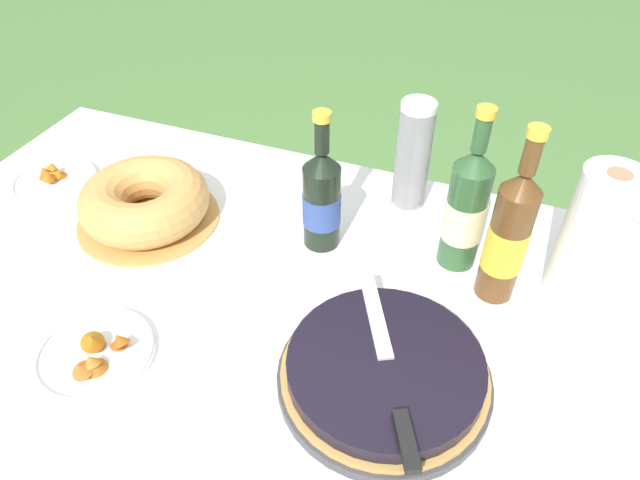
{
  "coord_description": "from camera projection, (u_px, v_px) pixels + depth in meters",
  "views": [
    {
      "loc": [
        0.28,
        -0.64,
        1.54
      ],
      "look_at": [
        -0.02,
        0.12,
        0.82
      ],
      "focal_mm": 32.0,
      "sensor_mm": 36.0,
      "label": 1
    }
  ],
  "objects": [
    {
      "name": "garden_table",
      "position": [
        306.0,
        334.0,
        1.09
      ],
      "size": [
        1.76,
        0.95,
        0.75
      ],
      "color": "brown",
      "rests_on": "ground_plane"
    },
    {
      "name": "tablecloth",
      "position": [
        305.0,
        314.0,
        1.05
      ],
      "size": [
        1.77,
        0.96,
        0.1
      ],
      "color": "white",
      "rests_on": "garden_table"
    },
    {
      "name": "berry_tart",
      "position": [
        385.0,
        372.0,
        0.9
      ],
      "size": [
        0.34,
        0.34,
        0.06
      ],
      "color": "#38383D",
      "rests_on": "tablecloth"
    },
    {
      "name": "serving_knife",
      "position": [
        390.0,
        374.0,
        0.86
      ],
      "size": [
        0.19,
        0.34,
        0.01
      ],
      "rotation": [
        0.0,
        0.0,
        2.04
      ],
      "color": "silver",
      "rests_on": "berry_tart"
    },
    {
      "name": "bundt_cake",
      "position": [
        145.0,
        202.0,
        1.2
      ],
      "size": [
        0.3,
        0.3,
        0.1
      ],
      "color": "tan",
      "rests_on": "tablecloth"
    },
    {
      "name": "cup_stack",
      "position": [
        413.0,
        158.0,
        1.19
      ],
      "size": [
        0.07,
        0.07,
        0.25
      ],
      "color": "white",
      "rests_on": "tablecloth"
    },
    {
      "name": "cider_bottle_green",
      "position": [
        466.0,
        209.0,
        1.06
      ],
      "size": [
        0.08,
        0.08,
        0.34
      ],
      "color": "#2D562D",
      "rests_on": "tablecloth"
    },
    {
      "name": "cider_bottle_amber",
      "position": [
        508.0,
        237.0,
        0.98
      ],
      "size": [
        0.07,
        0.07,
        0.35
      ],
      "color": "brown",
      "rests_on": "tablecloth"
    },
    {
      "name": "juice_bottle_red",
      "position": [
        322.0,
        199.0,
        1.11
      ],
      "size": [
        0.08,
        0.08,
        0.3
      ],
      "color": "black",
      "rests_on": "tablecloth"
    },
    {
      "name": "snack_plate_near",
      "position": [
        54.0,
        180.0,
        1.33
      ],
      "size": [
        0.19,
        0.19,
        0.05
      ],
      "color": "white",
      "rests_on": "tablecloth"
    },
    {
      "name": "snack_plate_left",
      "position": [
        95.0,
        353.0,
        0.95
      ],
      "size": [
        0.2,
        0.2,
        0.06
      ],
      "color": "white",
      "rests_on": "tablecloth"
    },
    {
      "name": "paper_towel_roll",
      "position": [
        593.0,
        238.0,
        0.98
      ],
      "size": [
        0.11,
        0.11,
        0.27
      ],
      "color": "white",
      "rests_on": "tablecloth"
    }
  ]
}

